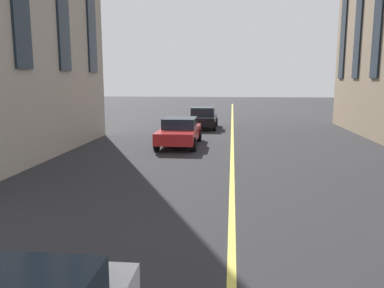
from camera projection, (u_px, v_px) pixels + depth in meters
The scene contains 3 objects.
lane_centre_line at pixel (232, 180), 12.66m from camera, with size 80.00×0.16×0.01m.
car_black_parked_b at pixel (203, 118), 26.02m from camera, with size 3.90×1.89×1.40m.
car_red_trailing at pixel (179, 131), 19.20m from camera, with size 4.40×1.95×1.37m.
Camera 1 is at (7.64, 0.04, 3.28)m, focal length 36.09 mm.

